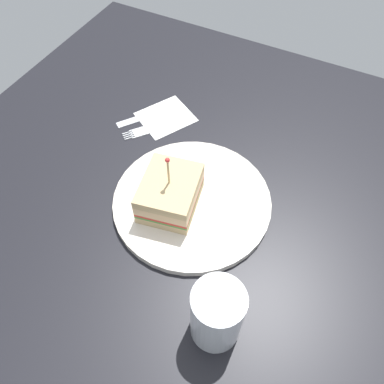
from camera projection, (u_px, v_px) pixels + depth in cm
name	position (u px, v px, depth cm)	size (l,w,h in cm)	color
ground_plane	(192.00, 207.00, 63.92)	(93.01, 93.01, 2.00)	black
plate	(192.00, 202.00, 62.63)	(25.12, 25.12, 1.19)	silver
sandwich_half_center	(170.00, 193.00, 59.53)	(9.91, 11.25, 10.72)	tan
drink_glass	(217.00, 316.00, 47.81)	(6.49, 6.49, 10.33)	#B74C33
napkin	(166.00, 117.00, 74.88)	(9.50, 8.55, 0.15)	white
fork	(149.00, 129.00, 72.83)	(9.16, 10.78, 0.35)	silver
knife	(146.00, 116.00, 74.91)	(8.74, 11.25, 0.35)	silver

